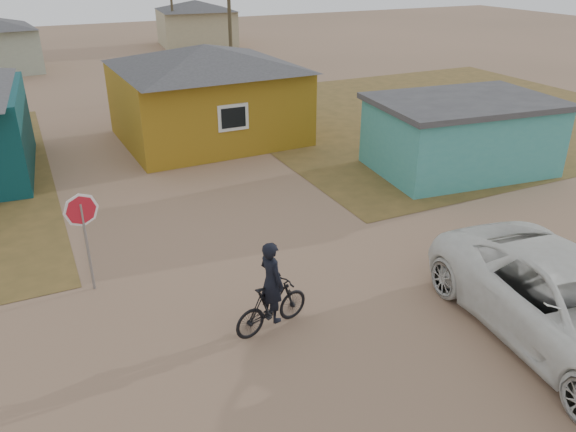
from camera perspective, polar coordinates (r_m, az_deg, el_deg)
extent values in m
plane|color=#8E6B52|center=(11.91, 2.07, -12.16)|extent=(120.00, 120.00, 0.00)
cube|color=brown|center=(29.12, 15.09, 10.04)|extent=(20.00, 18.00, 0.00)
cube|color=#976E17|center=(24.09, -8.14, 11.25)|extent=(7.21, 6.24, 3.00)
pyramid|color=#353538|center=(23.71, -8.44, 15.83)|extent=(7.72, 6.76, 0.90)
cube|color=silver|center=(21.27, -5.59, 9.93)|extent=(1.20, 0.06, 1.00)
cube|color=black|center=(21.25, -5.56, 9.91)|extent=(0.95, 0.04, 0.75)
cube|color=teal|center=(21.24, 17.13, 7.64)|extent=(6.39, 4.61, 2.40)
cube|color=#353538|center=(20.91, 17.58, 11.03)|extent=(6.71, 4.93, 0.20)
cube|color=tan|center=(50.80, -9.26, 18.37)|extent=(6.41, 5.50, 2.80)
pyramid|color=#353538|center=(50.62, -9.41, 20.39)|extent=(6.95, 6.05, 0.80)
cylinder|color=#463D2A|center=(32.42, -5.96, 19.42)|extent=(0.20, 0.20, 8.00)
cylinder|color=gray|center=(13.65, -19.69, -3.05)|extent=(0.06, 0.06, 2.20)
imported|color=black|center=(11.84, -1.66, -9.15)|extent=(1.88, 0.90, 1.09)
imported|color=black|center=(11.51, -1.69, -6.65)|extent=(0.56, 0.73, 1.79)
imported|color=white|center=(12.57, 26.86, -8.13)|extent=(3.64, 6.69, 1.78)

